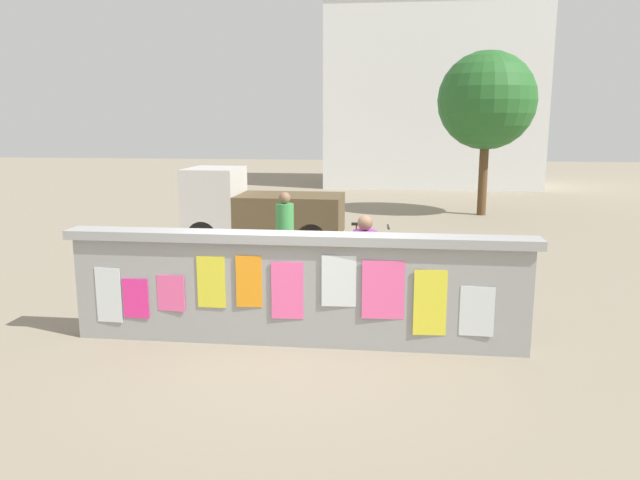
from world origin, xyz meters
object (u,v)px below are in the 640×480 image
object	(u,v)px
person_bystander	(285,225)
tree_roadside	(487,101)
person_walking	(365,259)
auto_rickshaw_truck	(256,209)
motorcycle	(206,278)
bicycle_near	(385,275)
bicycle_far	(364,252)

from	to	relation	value
person_bystander	tree_roadside	world-z (taller)	tree_roadside
person_walking	auto_rickshaw_truck	bearing A→B (deg)	117.93
auto_rickshaw_truck	motorcycle	bearing A→B (deg)	-87.08
bicycle_near	auto_rickshaw_truck	bearing A→B (deg)	129.55
bicycle_near	bicycle_far	bearing A→B (deg)	104.32
auto_rickshaw_truck	tree_roadside	xyz separation A→B (m)	(5.92, 5.75, 2.61)
bicycle_far	tree_roadside	size ratio (longest dim) A/B	0.34
motorcycle	person_bystander	bearing A→B (deg)	65.90
auto_rickshaw_truck	bicycle_near	size ratio (longest dim) A/B	2.12
bicycle_near	tree_roadside	size ratio (longest dim) A/B	0.34
bicycle_far	person_bystander	size ratio (longest dim) A/B	1.06
person_walking	tree_roadside	distance (m)	11.73
bicycle_far	person_walking	bearing A→B (deg)	-86.96
person_walking	person_bystander	distance (m)	3.13
auto_rickshaw_truck	person_bystander	xyz separation A→B (m)	(1.15, -2.61, 0.09)
motorcycle	bicycle_far	xyz separation A→B (m)	(2.38, 2.70, -0.10)
motorcycle	person_bystander	xyz separation A→B (m)	(0.91, 2.04, 0.52)
person_bystander	bicycle_far	bearing A→B (deg)	24.12
auto_rickshaw_truck	bicycle_far	xyz separation A→B (m)	(2.62, -1.95, -0.54)
auto_rickshaw_truck	tree_roadside	bearing A→B (deg)	44.13
person_bystander	tree_roadside	distance (m)	9.95
bicycle_near	tree_roadside	distance (m)	10.37
bicycle_far	person_walking	xyz separation A→B (m)	(0.18, -3.32, 0.62)
person_walking	tree_roadside	size ratio (longest dim) A/B	0.32
person_bystander	tree_roadside	size ratio (longest dim) A/B	0.32
motorcycle	person_bystander	world-z (taller)	person_bystander
person_bystander	tree_roadside	xyz separation A→B (m)	(4.77, 8.36, 2.52)
auto_rickshaw_truck	person_walking	distance (m)	5.97
auto_rickshaw_truck	motorcycle	size ratio (longest dim) A/B	1.90
bicycle_far	person_bystander	xyz separation A→B (m)	(-1.47, -0.66, 0.62)
person_bystander	motorcycle	bearing A→B (deg)	-114.10
person_bystander	auto_rickshaw_truck	bearing A→B (deg)	113.78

